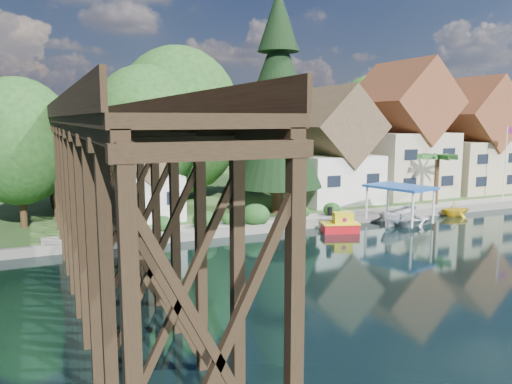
% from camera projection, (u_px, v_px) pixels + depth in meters
% --- Properties ---
extents(ground, '(140.00, 140.00, 0.00)m').
position_uv_depth(ground, '(372.00, 253.00, 31.41)').
color(ground, black).
rests_on(ground, ground).
extents(bank, '(140.00, 52.00, 0.50)m').
position_uv_depth(bank, '(203.00, 185.00, 62.06)').
color(bank, '#2A4A1D').
rests_on(bank, ground).
extents(seawall, '(60.00, 0.40, 0.62)m').
position_uv_depth(seawall, '(351.00, 220.00, 40.21)').
color(seawall, slate).
rests_on(seawall, ground).
extents(promenade, '(50.00, 2.60, 0.06)m').
position_uv_depth(promenade, '(362.00, 213.00, 42.16)').
color(promenade, gray).
rests_on(promenade, bank).
extents(trestle_bridge, '(4.12, 44.18, 9.30)m').
position_uv_depth(trestle_bridge, '(93.00, 172.00, 28.81)').
color(trestle_bridge, black).
rests_on(trestle_bridge, ground).
extents(house_left, '(7.64, 8.64, 11.02)m').
position_uv_depth(house_left, '(330.00, 153.00, 47.94)').
color(house_left, silver).
rests_on(house_left, bank).
extents(house_center, '(8.65, 9.18, 13.89)m').
position_uv_depth(house_center, '(401.00, 138.00, 51.86)').
color(house_center, '#BCB193').
rests_on(house_center, bank).
extents(house_right, '(8.15, 8.64, 12.45)m').
position_uv_depth(house_right, '(468.00, 143.00, 55.15)').
color(house_right, tan).
rests_on(house_right, bank).
extents(shed, '(5.09, 5.40, 7.85)m').
position_uv_depth(shed, '(147.00, 177.00, 39.48)').
color(shed, silver).
rests_on(shed, bank).
extents(bg_trees, '(49.90, 13.30, 10.57)m').
position_uv_depth(bg_trees, '(251.00, 130.00, 49.94)').
color(bg_trees, '#382314').
rests_on(bg_trees, bank).
extents(shrubs, '(15.76, 2.47, 1.70)m').
position_uv_depth(shrubs, '(247.00, 215.00, 37.72)').
color(shrubs, '#183F16').
rests_on(shrubs, bank).
extents(conifer, '(7.47, 7.47, 18.39)m').
position_uv_depth(conifer, '(278.00, 107.00, 41.07)').
color(conifer, '#382314').
rests_on(conifer, bank).
extents(palm_tree, '(4.59, 4.59, 4.97)m').
position_uv_depth(palm_tree, '(438.00, 158.00, 45.66)').
color(palm_tree, '#382314').
rests_on(palm_tree, bank).
extents(flagpole, '(1.13, 0.19, 7.21)m').
position_uv_depth(flagpole, '(507.00, 155.00, 48.63)').
color(flagpole, white).
rests_on(flagpole, bank).
extents(tugboat, '(3.07, 2.27, 1.99)m').
position_uv_depth(tugboat, '(341.00, 224.00, 37.18)').
color(tugboat, red).
rests_on(tugboat, ground).
extents(boat_white_a, '(4.86, 3.85, 0.91)m').
position_uv_depth(boat_white_a, '(417.00, 218.00, 40.30)').
color(boat_white_a, silver).
rests_on(boat_white_a, ground).
extents(boat_canopy, '(4.48, 5.59, 3.16)m').
position_uv_depth(boat_canopy, '(399.00, 208.00, 39.66)').
color(boat_canopy, silver).
rests_on(boat_canopy, ground).
extents(boat_yellow, '(3.16, 2.87, 1.44)m').
position_uv_depth(boat_yellow, '(455.00, 208.00, 43.42)').
color(boat_yellow, yellow).
rests_on(boat_yellow, ground).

